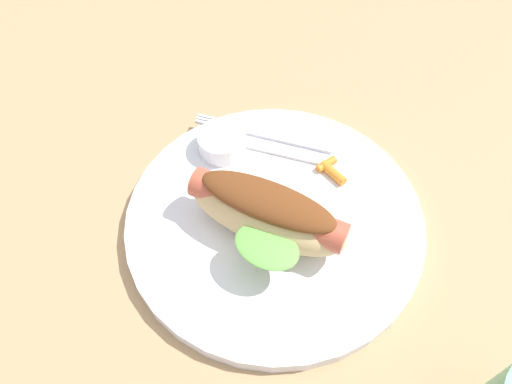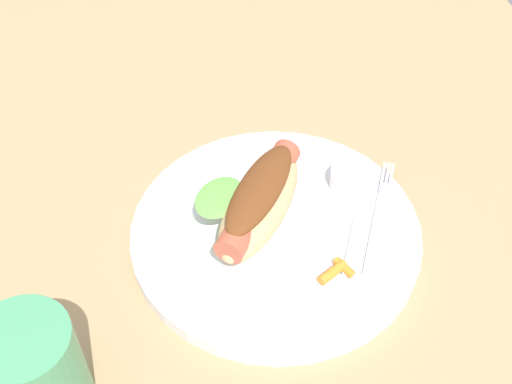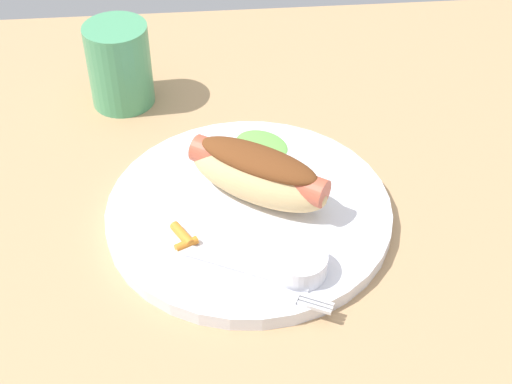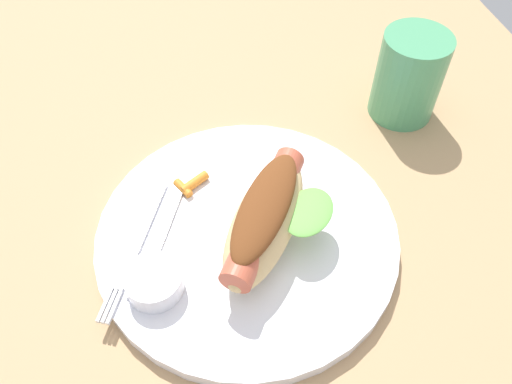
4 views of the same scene
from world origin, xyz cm
name	(u,v)px [view 3 (image 3 of 4)]	position (x,y,z in cm)	size (l,w,h in cm)	color
ground_plane	(229,225)	(0.00, 0.00, -0.90)	(120.00, 90.00, 1.80)	tan
plate	(249,213)	(2.16, -0.11, 0.80)	(29.72, 29.72, 1.60)	white
hot_dog	(258,173)	(3.26, 1.55, 4.85)	(16.03, 14.29, 6.00)	#DBB77A
sauce_ramekin	(300,264)	(6.23, -9.49, 2.71)	(5.17, 5.17, 2.22)	white
fork	(248,284)	(1.20, -10.72, 1.80)	(14.67, 8.13, 0.40)	silver
knife	(243,267)	(0.87, -8.54, 1.78)	(13.62, 1.40, 0.36)	silver
carrot_garnish	(184,238)	(-4.64, -4.43, 2.07)	(2.84, 3.84, 0.98)	orange
drinking_cup	(119,65)	(-11.80, 22.70, 5.24)	(7.75, 7.75, 10.49)	#4C9E6B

